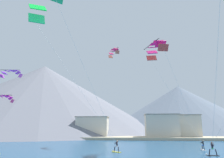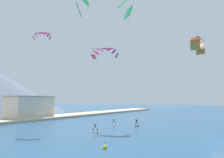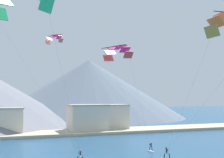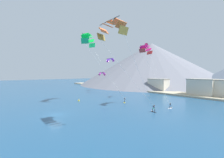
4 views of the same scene
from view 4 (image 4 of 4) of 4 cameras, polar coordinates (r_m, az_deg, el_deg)
name	(u,v)px [view 4 (image 4 of 4)]	position (r m, az deg, el deg)	size (l,w,h in m)	color
ground_plane	(56,115)	(36.81, -20.62, -12.67)	(400.00, 400.00, 0.00)	navy
kitesurfer_near_lead	(171,107)	(43.42, 21.45, -9.81)	(0.54, 1.75, 1.64)	white
kitesurfer_near_trail	(125,101)	(48.33, 4.81, -8.34)	(1.60, 1.41, 1.74)	yellow
kitesurfer_mid_center	(153,109)	(38.38, 15.40, -11.13)	(1.79, 0.79, 1.81)	black
parafoil_kite_near_lead	(146,49)	(45.04, 12.76, 11.13)	(8.47, 6.22, 16.13)	#BE3A33
parafoil_kite_near_trail	(88,39)	(50.94, -9.06, 14.78)	(12.63, 11.35, 20.61)	#1BAC67
parafoil_kite_mid_center	(112,28)	(27.96, 0.01, 18.79)	(6.61, 14.48, 17.16)	olive
parafoil_kite_distant_high_outer	(102,74)	(70.18, -3.83, 2.10)	(4.04, 1.59, 1.54)	#C62C75
parafoil_kite_distant_low_drift	(147,45)	(59.05, 13.05, 12.46)	(2.79, 3.85, 1.60)	#B85F49
parafoil_kite_distant_mid_solo	(110,60)	(78.50, -0.67, 7.41)	(5.50, 2.00, 2.00)	purple
race_marker_buoy	(79,101)	(52.09, -12.52, -8.01)	(0.56, 0.56, 1.02)	yellow
shoreline_strip	(174,93)	(73.44, 22.50, -4.98)	(180.00, 10.00, 0.70)	tan
shore_building_promenade_mid	(158,85)	(80.39, 17.23, -2.20)	(9.80, 5.71, 6.53)	beige
shore_building_quay_east	(125,83)	(95.63, 5.08, -1.38)	(9.18, 4.58, 6.62)	#B7AD9E
shore_building_quay_west	(139,85)	(88.99, 10.10, -2.36)	(8.54, 5.60, 4.52)	#A89E8E
shore_building_old_town	(202,88)	(70.41, 31.00, -2.81)	(9.69, 7.25, 7.10)	beige
mountain_peak_west_ridge	(151,64)	(134.21, 14.78, 5.65)	(120.71, 120.71, 34.98)	slate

